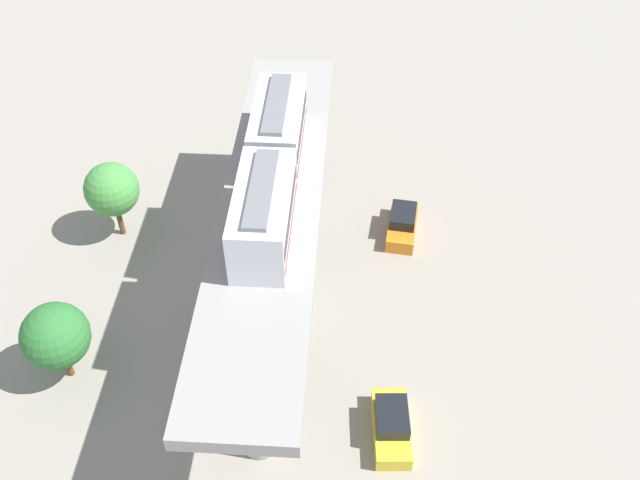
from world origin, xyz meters
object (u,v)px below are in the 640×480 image
at_px(train, 271,168).
at_px(tree_near_viaduct, 112,190).
at_px(parked_car_yellow, 391,425).
at_px(tree_mid_lot, 56,336).
at_px(parked_car_orange, 402,224).

distance_m(train, tree_near_viaduct, 13.82).
xyz_separation_m(parked_car_yellow, tree_mid_lot, (-17.70, 2.65, 2.65)).
distance_m(parked_car_yellow, tree_mid_lot, 18.09).
xyz_separation_m(train, parked_car_orange, (7.63, 6.39, -9.50)).
height_order(train, parked_car_yellow, train).
xyz_separation_m(parked_car_orange, tree_near_viaduct, (-18.70, -1.17, 3.06)).
relative_size(train, parked_car_orange, 3.09).
relative_size(parked_car_orange, parked_car_yellow, 1.02).
relative_size(tree_near_viaduct, tree_mid_lot, 1.07).
height_order(parked_car_orange, tree_near_viaduct, tree_near_viaduct).
xyz_separation_m(train, tree_mid_lot, (-11.02, -6.11, -6.85)).
relative_size(train, tree_near_viaduct, 2.43).
bearing_deg(tree_mid_lot, parked_car_orange, 33.84).
xyz_separation_m(parked_car_orange, tree_mid_lot, (-18.65, -12.51, 2.65)).
xyz_separation_m(train, tree_near_viaduct, (-11.07, 5.22, -6.43)).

